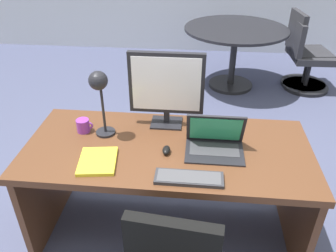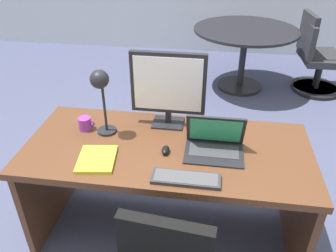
# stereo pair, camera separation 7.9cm
# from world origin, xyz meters

# --- Properties ---
(ground) EXTENTS (12.00, 12.00, 0.00)m
(ground) POSITION_xyz_m (0.00, 1.50, 0.00)
(ground) COLOR #474C6B
(desk) EXTENTS (1.69, 0.76, 0.73)m
(desk) POSITION_xyz_m (0.00, 0.04, 0.53)
(desk) COLOR #56331E
(desk) RESTS_ON ground
(monitor) EXTENTS (0.47, 0.16, 0.49)m
(monitor) POSITION_xyz_m (-0.03, 0.26, 1.00)
(monitor) COLOR black
(monitor) RESTS_ON desk
(laptop) EXTENTS (0.33, 0.25, 0.22)m
(laptop) POSITION_xyz_m (0.27, 0.01, 0.80)
(laptop) COLOR black
(laptop) RESTS_ON desk
(keyboard) EXTENTS (0.35, 0.12, 0.02)m
(keyboard) POSITION_xyz_m (0.14, -0.28, 0.74)
(keyboard) COLOR #2D2D33
(keyboard) RESTS_ON desk
(mouse) EXTENTS (0.05, 0.08, 0.04)m
(mouse) POSITION_xyz_m (-0.00, -0.06, 0.75)
(mouse) COLOR black
(mouse) RESTS_ON desk
(desk_lamp) EXTENTS (0.12, 0.14, 0.43)m
(desk_lamp) POSITION_xyz_m (-0.40, 0.08, 1.04)
(desk_lamp) COLOR black
(desk_lamp) RESTS_ON desk
(book) EXTENTS (0.23, 0.27, 0.02)m
(book) POSITION_xyz_m (-0.37, -0.19, 0.74)
(book) COLOR yellow
(book) RESTS_ON desk
(coffee_mug) EXTENTS (0.10, 0.08, 0.08)m
(coffee_mug) POSITION_xyz_m (-0.54, 0.12, 0.77)
(coffee_mug) COLOR purple
(coffee_mug) RESTS_ON desk
(meeting_table) EXTENTS (1.23, 1.23, 0.76)m
(meeting_table) POSITION_xyz_m (0.57, 2.46, 0.57)
(meeting_table) COLOR black
(meeting_table) RESTS_ON ground
(meeting_chair_near) EXTENTS (0.56, 0.56, 0.93)m
(meeting_chair_near) POSITION_xyz_m (1.45, 2.57, 0.38)
(meeting_chair_near) COLOR black
(meeting_chair_near) RESTS_ON ground
(meeting_chair_far) EXTENTS (0.56, 0.56, 0.84)m
(meeting_chair_far) POSITION_xyz_m (1.47, 2.49, 0.35)
(meeting_chair_far) COLOR black
(meeting_chair_far) RESTS_ON ground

